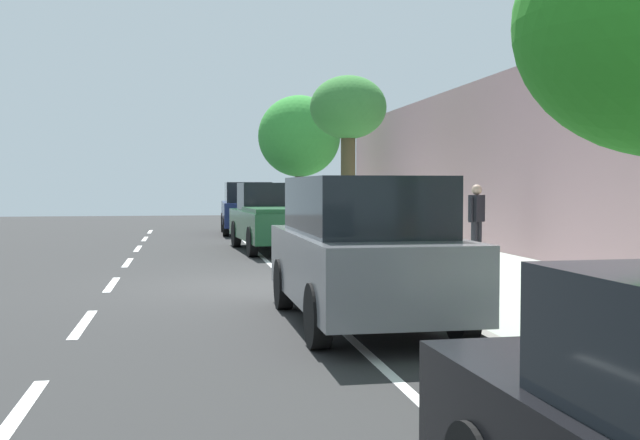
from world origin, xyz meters
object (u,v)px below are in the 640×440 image
object	(u,v)px
parked_suv_grey_second	(362,248)
bicycle_at_curb	(326,255)
pedestrian_on_phone	(477,216)
street_tree_corner	(299,137)
cyclist_with_backpack	(341,226)
parked_suv_dark_blue_far	(247,207)
parked_pickup_green_mid	(274,219)
street_tree_far_end	(348,112)

from	to	relation	value
parked_suv_grey_second	bicycle_at_curb	size ratio (longest dim) A/B	2.71
bicycle_at_curb	pedestrian_on_phone	world-z (taller)	pedestrian_on_phone
street_tree_corner	pedestrian_on_phone	world-z (taller)	street_tree_corner
parked_suv_grey_second	street_tree_corner	bearing A→B (deg)	83.77
parked_suv_grey_second	cyclist_with_backpack	bearing A→B (deg)	81.32
parked_suv_dark_blue_far	bicycle_at_curb	bearing A→B (deg)	-87.52
parked_suv_dark_blue_far	cyclist_with_backpack	bearing A→B (deg)	-86.68
parked_pickup_green_mid	street_tree_far_end	bearing A→B (deg)	2.30
parked_pickup_green_mid	street_tree_corner	xyz separation A→B (m)	(2.18, 9.75, 2.99)
parked_suv_grey_second	cyclist_with_backpack	distance (m)	5.76
cyclist_with_backpack	parked_suv_dark_blue_far	bearing A→B (deg)	93.32
cyclist_with_backpack	street_tree_far_end	bearing A→B (deg)	76.58
parked_suv_grey_second	pedestrian_on_phone	xyz separation A→B (m)	(4.42, 7.11, 0.12)
parked_suv_dark_blue_far	bicycle_at_curb	xyz separation A→B (m)	(0.59, -13.62, -0.65)
bicycle_at_curb	parked_suv_dark_blue_far	bearing A→B (deg)	92.48
parked_suv_dark_blue_far	street_tree_corner	bearing A→B (deg)	38.70
parked_suv_grey_second	parked_pickup_green_mid	world-z (taller)	parked_suv_grey_second
parked_suv_dark_blue_far	cyclist_with_backpack	size ratio (longest dim) A/B	2.84
street_tree_corner	pedestrian_on_phone	xyz separation A→B (m)	(2.06, -14.50, -2.74)
street_tree_far_end	parked_pickup_green_mid	bearing A→B (deg)	-177.70
parked_suv_dark_blue_far	street_tree_corner	size ratio (longest dim) A/B	0.87
street_tree_far_end	street_tree_corner	bearing A→B (deg)	90.00
bicycle_at_curb	pedestrian_on_phone	size ratio (longest dim) A/B	1.00
parked_pickup_green_mid	pedestrian_on_phone	size ratio (longest dim) A/B	3.10
parked_pickup_green_mid	parked_suv_grey_second	bearing A→B (deg)	-90.87
street_tree_far_end	parked_suv_grey_second	bearing A→B (deg)	-101.17
cyclist_with_backpack	street_tree_corner	world-z (taller)	street_tree_corner
parked_suv_grey_second	parked_suv_dark_blue_far	world-z (taller)	same
parked_pickup_green_mid	street_tree_corner	world-z (taller)	street_tree_corner
parked_suv_grey_second	parked_pickup_green_mid	size ratio (longest dim) A/B	0.87
parked_suv_dark_blue_far	cyclist_with_backpack	xyz separation A→B (m)	(0.81, -14.07, -0.01)
parked_pickup_green_mid	parked_suv_dark_blue_far	distance (m)	7.91
pedestrian_on_phone	street_tree_corner	bearing A→B (deg)	98.08
street_tree_corner	parked_suv_dark_blue_far	bearing A→B (deg)	-141.30
parked_suv_dark_blue_far	bicycle_at_curb	distance (m)	13.65
bicycle_at_curb	cyclist_with_backpack	bearing A→B (deg)	-63.13
parked_suv_grey_second	street_tree_far_end	size ratio (longest dim) A/B	0.96
parked_pickup_green_mid	bicycle_at_curb	bearing A→B (deg)	-85.36
street_tree_far_end	street_tree_corner	xyz separation A→B (m)	(-0.00, 9.67, -0.11)
bicycle_at_curb	pedestrian_on_phone	xyz separation A→B (m)	(3.77, 0.97, 0.77)
parked_suv_grey_second	street_tree_far_end	world-z (taller)	street_tree_far_end
parked_suv_grey_second	bicycle_at_curb	xyz separation A→B (m)	(0.64, 6.14, -0.65)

